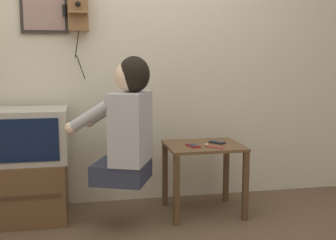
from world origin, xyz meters
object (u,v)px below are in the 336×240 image
object	(u,v)px
cell_phone_held	(193,146)
cell_phone_spare	(217,142)
television	(27,135)
wall_phone_antique	(78,8)
framed_picture	(44,9)
person	(127,123)
toothbrush	(213,147)

from	to	relation	value
cell_phone_held	cell_phone_spare	distance (m)	0.23
television	cell_phone_held	bearing A→B (deg)	-8.72
wall_phone_antique	television	bearing A→B (deg)	-150.26
television	framed_picture	distance (m)	0.99
television	wall_phone_antique	world-z (taller)	wall_phone_antique
person	wall_phone_antique	world-z (taller)	wall_phone_antique
person	cell_phone_spare	xyz separation A→B (m)	(0.72, 0.20, -0.20)
cell_phone_spare	toothbrush	distance (m)	0.17
wall_phone_antique	cell_phone_held	distance (m)	1.39
person	cell_phone_held	xyz separation A→B (m)	(0.51, 0.12, -0.20)
wall_phone_antique	framed_picture	bearing A→B (deg)	170.12
wall_phone_antique	toothbrush	bearing A→B (deg)	-26.27
television	wall_phone_antique	size ratio (longest dim) A/B	0.77
person	television	xyz separation A→B (m)	(-0.71, 0.30, -0.11)
wall_phone_antique	toothbrush	distance (m)	1.49
toothbrush	person	bearing A→B (deg)	144.75
person	framed_picture	world-z (taller)	framed_picture
wall_phone_antique	toothbrush	world-z (taller)	wall_phone_antique
framed_picture	toothbrush	world-z (taller)	framed_picture
cell_phone_spare	cell_phone_held	bearing A→B (deg)	165.69
television	toothbrush	distance (m)	1.38
television	person	bearing A→B (deg)	-23.28
framed_picture	wall_phone_antique	bearing A→B (deg)	-9.88
person	cell_phone_held	distance (m)	0.56
cell_phone_held	cell_phone_spare	xyz separation A→B (m)	(0.22, 0.09, 0.00)
toothbrush	cell_phone_held	bearing A→B (deg)	114.89
framed_picture	cell_phone_held	bearing A→B (deg)	-22.86
cell_phone_held	cell_phone_spare	size ratio (longest dim) A/B	1.01
television	framed_picture	size ratio (longest dim) A/B	1.55
television	cell_phone_spare	size ratio (longest dim) A/B	4.30
wall_phone_antique	person	bearing A→B (deg)	-59.07
toothbrush	wall_phone_antique	bearing A→B (deg)	113.55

